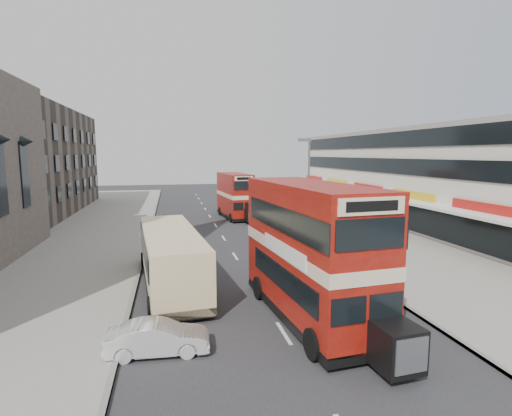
{
  "coord_description": "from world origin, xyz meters",
  "views": [
    {
      "loc": [
        -4.13,
        -12.18,
        6.94
      ],
      "look_at": [
        0.01,
        7.25,
        4.23
      ],
      "focal_mm": 28.03,
      "sensor_mm": 36.0,
      "label": 1
    }
  ],
  "objects": [
    {
      "name": "kerb_left",
      "position": [
        -6.1,
        20.0,
        0.07
      ],
      "size": [
        0.2,
        90.0,
        0.16
      ],
      "primitive_type": "cube",
      "color": "gray",
      "rests_on": "ground"
    },
    {
      "name": "car_left_front",
      "position": [
        -4.73,
        1.37,
        0.58
      ],
      "size": [
        3.61,
        1.42,
        1.17
      ],
      "primitive_type": "imported",
      "rotation": [
        0.0,
        0.0,
        1.52
      ],
      "color": "silver",
      "rests_on": "ground"
    },
    {
      "name": "bus_main",
      "position": [
        1.46,
        3.17,
        2.92
      ],
      "size": [
        3.65,
        10.14,
        5.54
      ],
      "rotation": [
        0.0,
        0.0,
        3.23
      ],
      "color": "black",
      "rests_on": "ground"
    },
    {
      "name": "coach",
      "position": [
        -4.26,
        8.67,
        1.63
      ],
      "size": [
        3.67,
        10.67,
        2.77
      ],
      "rotation": [
        0.0,
        0.0,
        0.1
      ],
      "color": "black",
      "rests_on": "ground"
    },
    {
      "name": "pedestrian_far",
      "position": [
        8.42,
        29.46,
        0.93
      ],
      "size": [
        0.95,
        0.47,
        1.56
      ],
      "primitive_type": "imported",
      "rotation": [
        0.0,
        0.0,
        -0.1
      ],
      "color": "gray",
      "rests_on": "pavement_right"
    },
    {
      "name": "kerb_right",
      "position": [
        6.1,
        20.0,
        0.07
      ],
      "size": [
        0.2,
        90.0,
        0.16
      ],
      "primitive_type": "cube",
      "color": "gray",
      "rests_on": "ground"
    },
    {
      "name": "cyclist",
      "position": [
        4.34,
        17.31,
        0.74
      ],
      "size": [
        0.73,
        1.6,
        2.1
      ],
      "rotation": [
        0.0,
        0.0,
        -0.13
      ],
      "color": "gray",
      "rests_on": "ground"
    },
    {
      "name": "street_lamp",
      "position": [
        6.52,
        18.0,
        4.78
      ],
      "size": [
        1.0,
        0.2,
        8.12
      ],
      "color": "slate",
      "rests_on": "ground"
    },
    {
      "name": "pavement_right",
      "position": [
        12.0,
        20.0,
        0.07
      ],
      "size": [
        12.0,
        90.0,
        0.15
      ],
      "primitive_type": "cube",
      "color": "gray",
      "rests_on": "ground"
    },
    {
      "name": "commercial_row",
      "position": [
        19.95,
        22.0,
        4.7
      ],
      "size": [
        9.9,
        46.2,
        9.3
      ],
      "color": "beige",
      "rests_on": "ground"
    },
    {
      "name": "car_right_a",
      "position": [
        5.17,
        18.0,
        0.63
      ],
      "size": [
        4.42,
        1.97,
        1.26
      ],
      "primitive_type": "imported",
      "rotation": [
        0.0,
        0.0,
        -1.52
      ],
      "color": "#A21610",
      "rests_on": "ground"
    },
    {
      "name": "bus_second",
      "position": [
        2.57,
        30.26,
        2.45
      ],
      "size": [
        3.11,
        8.52,
        4.66
      ],
      "rotation": [
        0.0,
        0.0,
        3.24
      ],
      "color": "black",
      "rests_on": "ground"
    },
    {
      "name": "car_right_b",
      "position": [
        5.41,
        20.63,
        0.61
      ],
      "size": [
        4.46,
        2.22,
        1.22
      ],
      "primitive_type": "imported",
      "rotation": [
        0.0,
        0.0,
        -1.52
      ],
      "color": "#B97F12",
      "rests_on": "ground"
    },
    {
      "name": "road_surface",
      "position": [
        0.0,
        20.0,
        0.01
      ],
      "size": [
        12.0,
        90.0,
        0.01
      ],
      "primitive_type": "cube",
      "color": "#28282B",
      "rests_on": "ground"
    },
    {
      "name": "pavement_left",
      "position": [
        -12.0,
        20.0,
        0.07
      ],
      "size": [
        12.0,
        90.0,
        0.15
      ],
      "primitive_type": "cube",
      "color": "gray",
      "rests_on": "ground"
    },
    {
      "name": "pedestrian_near",
      "position": [
        7.28,
        14.98,
        1.06
      ],
      "size": [
        0.81,
        0.75,
        1.81
      ],
      "primitive_type": "imported",
      "rotation": [
        0.0,
        0.0,
        3.74
      ],
      "color": "gray",
      "rests_on": "pavement_right"
    },
    {
      "name": "car_right_c",
      "position": [
        5.03,
        30.25,
        0.61
      ],
      "size": [
        3.69,
        1.75,
        1.22
      ],
      "primitive_type": "imported",
      "rotation": [
        0.0,
        0.0,
        -1.48
      ],
      "color": "#517AA2",
      "rests_on": "ground"
    },
    {
      "name": "ground",
      "position": [
        0.0,
        0.0,
        0.0
      ],
      "size": [
        160.0,
        160.0,
        0.0
      ],
      "primitive_type": "plane",
      "color": "#28282B",
      "rests_on": "ground"
    },
    {
      "name": "brick_terrace",
      "position": [
        -22.0,
        38.0,
        6.0
      ],
      "size": [
        14.0,
        28.0,
        12.0
      ],
      "primitive_type": "cube",
      "color": "#66594C",
      "rests_on": "ground"
    }
  ]
}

